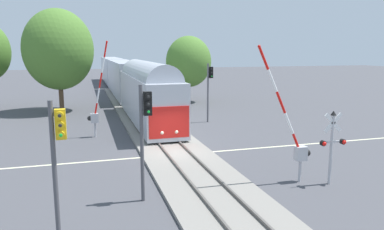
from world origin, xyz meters
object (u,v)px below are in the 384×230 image
object	(u,v)px
crossing_gate_far	(96,108)
crossing_signal_mast	(332,140)
crossing_gate_near	(296,141)
traffic_signal_far_side	(209,83)
commuter_train	(124,77)
elm_centre_background	(189,62)
traffic_signal_near_left	(58,149)
oak_behind_train	(58,50)
traffic_signal_median	(145,124)

from	to	relation	value
crossing_gate_far	crossing_signal_mast	bearing A→B (deg)	-51.85
crossing_gate_near	crossing_gate_far	size ratio (longest dim) A/B	0.94
traffic_signal_far_side	commuter_train	bearing A→B (deg)	104.35
elm_centre_background	commuter_train	bearing A→B (deg)	131.77
crossing_gate_far	traffic_signal_far_side	world-z (taller)	crossing_gate_far
crossing_gate_far	elm_centre_background	size ratio (longest dim) A/B	0.87
traffic_signal_near_left	traffic_signal_far_side	size ratio (longest dim) A/B	0.92
crossing_signal_mast	oak_behind_train	bearing A→B (deg)	117.20
elm_centre_background	oak_behind_train	bearing A→B (deg)	-168.18
oak_behind_train	traffic_signal_near_left	bearing A→B (deg)	-87.11
crossing_gate_far	oak_behind_train	xyz separation A→B (m)	(-3.11, 13.15, 4.30)
traffic_signal_near_left	commuter_train	bearing A→B (deg)	81.04
traffic_signal_far_side	crossing_gate_near	bearing A→B (deg)	-93.55
traffic_signal_median	traffic_signal_far_side	distance (m)	18.11
commuter_train	oak_behind_train	xyz separation A→B (m)	(-7.73, -11.15, 3.75)
elm_centre_background	oak_behind_train	size ratio (longest dim) A/B	0.77
elm_centre_background	traffic_signal_far_side	bearing A→B (deg)	-97.67
traffic_signal_median	oak_behind_train	size ratio (longest dim) A/B	0.47
crossing_gate_near	elm_centre_background	size ratio (longest dim) A/B	0.82
traffic_signal_far_side	crossing_gate_far	bearing A→B (deg)	-162.48
crossing_gate_far	elm_centre_background	world-z (taller)	elm_centre_background
crossing_gate_near	commuter_train	bearing A→B (deg)	96.82
crossing_gate_far	traffic_signal_near_left	distance (m)	15.65
traffic_signal_near_left	elm_centre_background	size ratio (longest dim) A/B	0.60
traffic_signal_far_side	oak_behind_train	xyz separation A→B (m)	(-13.14, 9.99, 2.94)
traffic_signal_near_left	elm_centre_background	world-z (taller)	elm_centre_background
traffic_signal_median	elm_centre_background	distance (m)	30.92
crossing_signal_mast	crossing_gate_far	xyz separation A→B (m)	(-10.54, 13.42, -0.04)
commuter_train	crossing_gate_near	xyz separation A→B (m)	(4.42, -36.99, -0.62)
crossing_signal_mast	elm_centre_background	size ratio (longest dim) A/B	0.44
crossing_signal_mast	elm_centre_background	distance (m)	29.85
traffic_signal_far_side	elm_centre_background	bearing A→B (deg)	82.33
traffic_signal_median	oak_behind_train	world-z (taller)	oak_behind_train
commuter_train	oak_behind_train	world-z (taller)	oak_behind_train
traffic_signal_near_left	traffic_signal_far_side	world-z (taller)	traffic_signal_far_side
commuter_train	traffic_signal_near_left	xyz separation A→B (m)	(-6.28, -39.82, 0.54)
traffic_signal_near_left	crossing_gate_far	bearing A→B (deg)	83.88
crossing_signal_mast	oak_behind_train	size ratio (longest dim) A/B	0.34
crossing_gate_far	crossing_gate_near	bearing A→B (deg)	-54.54
crossing_signal_mast	elm_centre_background	xyz separation A→B (m)	(1.24, 29.69, 2.80)
commuter_train	traffic_signal_far_side	bearing A→B (deg)	-75.65
elm_centre_background	traffic_signal_near_left	bearing A→B (deg)	-112.94
commuter_train	traffic_signal_far_side	size ratio (longest dim) A/B	11.60
commuter_train	traffic_signal_far_side	distance (m)	21.83
crossing_gate_near	traffic_signal_near_left	bearing A→B (deg)	-165.20
commuter_train	crossing_gate_far	world-z (taller)	crossing_gate_far
commuter_train	crossing_signal_mast	distance (m)	38.19
traffic_signal_near_left	traffic_signal_far_side	bearing A→B (deg)	57.97
traffic_signal_far_side	elm_centre_background	distance (m)	13.31
crossing_signal_mast	elm_centre_background	world-z (taller)	elm_centre_background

